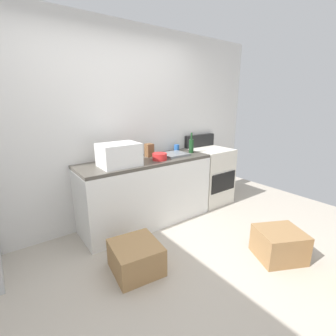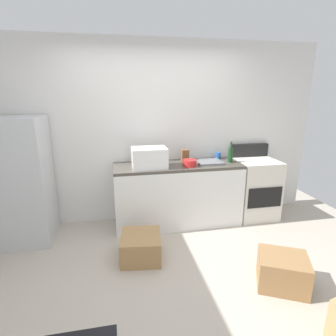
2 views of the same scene
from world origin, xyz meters
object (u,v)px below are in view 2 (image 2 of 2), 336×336
refrigerator (21,181)px  knife_block (185,156)px  mixing_bowl (190,163)px  cardboard_box_large (141,247)px  wine_bottle (231,155)px  coffee_mug (218,156)px  cardboard_box_medium (282,271)px  stove_oven (255,187)px  microwave (149,158)px

refrigerator → knife_block: (2.18, 0.17, 0.19)m
mixing_bowl → refrigerator: bearing=178.0°
mixing_bowl → cardboard_box_large: mixing_bowl is taller
refrigerator → mixing_bowl: (2.18, -0.08, 0.14)m
wine_bottle → coffee_mug: size_ratio=3.00×
cardboard_box_large → cardboard_box_medium: bearing=-28.9°
knife_block → cardboard_box_large: knife_block is taller
stove_oven → wine_bottle: wine_bottle is taller
wine_bottle → cardboard_box_large: wine_bottle is taller
cardboard_box_medium → wine_bottle: bearing=87.7°
stove_oven → wine_bottle: size_ratio=3.67×
stove_oven → wine_bottle: 0.70m
refrigerator → wine_bottle: 2.83m
knife_block → refrigerator: bearing=-175.5°
stove_oven → mixing_bowl: stove_oven is taller
stove_oven → coffee_mug: (-0.55, 0.19, 0.48)m
stove_oven → microwave: size_ratio=2.39×
microwave → refrigerator: bearing=178.8°
refrigerator → cardboard_box_medium: (2.76, -1.48, -0.64)m
coffee_mug → cardboard_box_large: (-1.29, -0.99, -0.80)m
stove_oven → cardboard_box_medium: bearing=-108.2°
refrigerator → cardboard_box_large: bearing=-27.6°
wine_bottle → cardboard_box_large: (-1.40, -0.77, -0.86)m
microwave → cardboard_box_large: (-0.21, -0.71, -0.89)m
refrigerator → stove_oven: size_ratio=1.45×
microwave → knife_block: bearing=20.6°
wine_bottle → coffee_mug: (-0.10, 0.22, -0.06)m
stove_oven → coffee_mug: size_ratio=11.00×
microwave → wine_bottle: size_ratio=1.53×
stove_oven → microwave: bearing=-176.9°
knife_block → cardboard_box_medium: (0.58, -1.66, -0.83)m
knife_block → cardboard_box_large: bearing=-129.5°
refrigerator → cardboard_box_large: (1.43, -0.75, -0.65)m
knife_block → mixing_bowl: size_ratio=0.95×
microwave → cardboard_box_large: bearing=-106.3°
microwave → knife_block: size_ratio=2.56×
knife_block → mixing_bowl: knife_block is taller
refrigerator → stove_oven: bearing=1.0°
stove_oven → cardboard_box_large: bearing=-156.5°
knife_block → microwave: bearing=-159.4°
coffee_mug → knife_block: bearing=-172.6°
stove_oven → knife_block: (-1.09, 0.12, 0.52)m
stove_oven → knife_block: bearing=173.9°
cardboard_box_large → stove_oven: bearing=23.5°
refrigerator → knife_block: bearing=4.5°
stove_oven → coffee_mug: bearing=161.3°
stove_oven → wine_bottle: (-0.45, -0.03, 0.54)m
cardboard_box_large → mixing_bowl: bearing=41.5°
cardboard_box_medium → cardboard_box_large: bearing=151.1°
microwave → knife_block: (0.55, 0.21, -0.05)m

